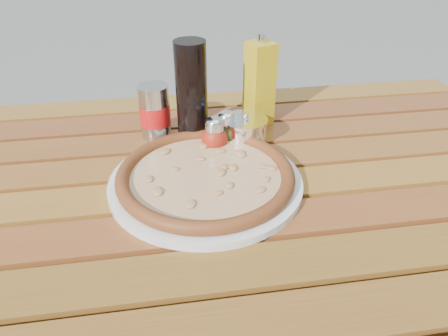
{
  "coord_description": "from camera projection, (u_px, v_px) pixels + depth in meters",
  "views": [
    {
      "loc": [
        -0.11,
        -0.66,
        1.22
      ],
      "look_at": [
        0.0,
        0.02,
        0.78
      ],
      "focal_mm": 35.0,
      "sensor_mm": 36.0,
      "label": 1
    }
  ],
  "objects": [
    {
      "name": "dark_bottle",
      "position": [
        192.0,
        93.0,
        0.91
      ],
      "size": [
        0.09,
        0.09,
        0.22
      ],
      "primitive_type": "cylinder",
      "rotation": [
        0.0,
        0.0,
        0.38
      ],
      "color": "black",
      "rests_on": "table"
    },
    {
      "name": "table",
      "position": [
        226.0,
        219.0,
        0.85
      ],
      "size": [
        1.4,
        0.9,
        0.75
      ],
      "color": "#341C0B",
      "rests_on": "ground"
    },
    {
      "name": "pepper_shaker",
      "position": [
        215.0,
        136.0,
        0.9
      ],
      "size": [
        0.07,
        0.07,
        0.08
      ],
      "rotation": [
        0.0,
        0.0,
        -0.24
      ],
      "color": "#AD2713",
      "rests_on": "table"
    },
    {
      "name": "oregano_shaker",
      "position": [
        227.0,
        129.0,
        0.93
      ],
      "size": [
        0.06,
        0.06,
        0.08
      ],
      "rotation": [
        0.0,
        0.0,
        -0.13
      ],
      "color": "#3C3F19",
      "rests_on": "table"
    },
    {
      "name": "soda_can",
      "position": [
        155.0,
        112.0,
        0.95
      ],
      "size": [
        0.07,
        0.07,
        0.12
      ],
      "rotation": [
        0.0,
        0.0,
        0.08
      ],
      "color": "#BBBBBF",
      "rests_on": "table"
    },
    {
      "name": "plate",
      "position": [
        206.0,
        182.0,
        0.81
      ],
      "size": [
        0.45,
        0.45,
        0.01
      ],
      "primitive_type": "cylinder",
      "rotation": [
        0.0,
        0.0,
        0.3
      ],
      "color": "silver",
      "rests_on": "table"
    },
    {
      "name": "parmesan_tin",
      "position": [
        245.0,
        131.0,
        0.94
      ],
      "size": [
        0.1,
        0.1,
        0.07
      ],
      "rotation": [
        0.0,
        0.0,
        -0.09
      ],
      "color": "white",
      "rests_on": "table"
    },
    {
      "name": "pizza",
      "position": [
        206.0,
        175.0,
        0.81
      ],
      "size": [
        0.36,
        0.36,
        0.03
      ],
      "rotation": [
        0.0,
        0.0,
        0.08
      ],
      "color": "beige",
      "rests_on": "plate"
    },
    {
      "name": "olive_oil_cruet",
      "position": [
        259.0,
        83.0,
        0.99
      ],
      "size": [
        0.07,
        0.07,
        0.21
      ],
      "rotation": [
        0.0,
        0.0,
        0.34
      ],
      "color": "#B29413",
      "rests_on": "table"
    }
  ]
}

